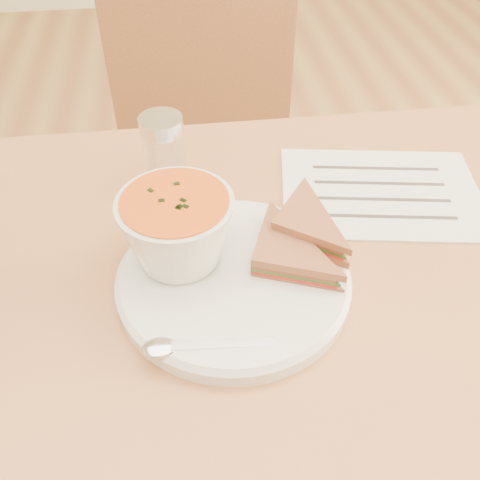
{
  "coord_description": "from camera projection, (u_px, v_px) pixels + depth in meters",
  "views": [
    {
      "loc": [
        -0.03,
        -0.4,
        1.2
      ],
      "look_at": [
        0.02,
        0.02,
        0.8
      ],
      "focal_mm": 40.0,
      "sensor_mm": 36.0,
      "label": 1
    }
  ],
  "objects": [
    {
      "name": "condiment_shaker",
      "position": [
        164.0,
        152.0,
        0.7
      ],
      "size": [
        0.07,
        0.07,
        0.1
      ],
      "primitive_type": null,
      "rotation": [
        0.0,
        0.0,
        -0.35
      ],
      "color": "silver",
      "rests_on": "dining_table"
    },
    {
      "name": "plate",
      "position": [
        233.0,
        280.0,
        0.6
      ],
      "size": [
        0.3,
        0.3,
        0.02
      ],
      "primitive_type": null,
      "rotation": [
        0.0,
        0.0,
        0.16
      ],
      "color": "white",
      "rests_on": "dining_table"
    },
    {
      "name": "dining_table",
      "position": [
        229.0,
        443.0,
        0.86
      ],
      "size": [
        1.0,
        0.7,
        0.75
      ],
      "primitive_type": null,
      "color": "#98612F",
      "rests_on": "floor"
    },
    {
      "name": "paper_menu",
      "position": [
        381.0,
        192.0,
        0.72
      ],
      "size": [
        0.29,
        0.24,
        0.0
      ],
      "primitive_type": null,
      "rotation": [
        0.0,
        0.0,
        -0.17
      ],
      "color": "white",
      "rests_on": "dining_table"
    },
    {
      "name": "sandwich_half_a",
      "position": [
        251.0,
        270.0,
        0.57
      ],
      "size": [
        0.13,
        0.13,
        0.03
      ],
      "primitive_type": null,
      "rotation": [
        0.0,
        0.0,
        -0.37
      ],
      "color": "#9D5B37",
      "rests_on": "plate"
    },
    {
      "name": "soup_bowl",
      "position": [
        178.0,
        233.0,
        0.58
      ],
      "size": [
        0.14,
        0.14,
        0.09
      ],
      "primitive_type": null,
      "rotation": [
        0.0,
        0.0,
        0.14
      ],
      "color": "white",
      "rests_on": "plate"
    },
    {
      "name": "chair_far",
      "position": [
        221.0,
        209.0,
        1.17
      ],
      "size": [
        0.43,
        0.43,
        0.88
      ],
      "primitive_type": null,
      "rotation": [
        0.0,
        0.0,
        3.23
      ],
      "color": "brown",
      "rests_on": "floor"
    },
    {
      "name": "spoon",
      "position": [
        212.0,
        345.0,
        0.52
      ],
      "size": [
        0.17,
        0.05,
        0.01
      ],
      "primitive_type": null,
      "rotation": [
        0.0,
        0.0,
        -0.06
      ],
      "color": "silver",
      "rests_on": "plate"
    },
    {
      "name": "sandwich_half_b",
      "position": [
        271.0,
        232.0,
        0.6
      ],
      "size": [
        0.13,
        0.13,
        0.03
      ],
      "primitive_type": null,
      "rotation": [
        0.0,
        0.0,
        -0.62
      ],
      "color": "#9D5B37",
      "rests_on": "plate"
    }
  ]
}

